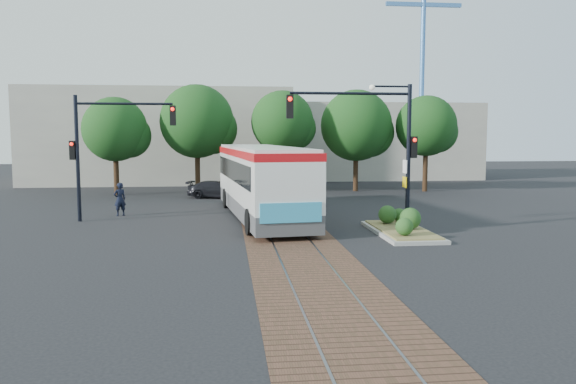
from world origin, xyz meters
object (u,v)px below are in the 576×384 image
(parked_car, at_px, (217,189))
(city_bus, at_px, (261,178))
(signal_pole_main, at_px, (380,134))
(signal_pole_left, at_px, (101,140))
(officer, at_px, (120,199))
(traffic_island, at_px, (401,225))

(parked_car, bearing_deg, city_bus, -151.64)
(parked_car, bearing_deg, signal_pole_main, -139.92)
(signal_pole_left, bearing_deg, parked_car, 60.50)
(signal_pole_left, bearing_deg, city_bus, 1.76)
(signal_pole_left, distance_m, officer, 3.48)
(signal_pole_left, height_order, parked_car, signal_pole_left)
(signal_pole_main, bearing_deg, signal_pole_left, 158.55)
(signal_pole_main, bearing_deg, parked_car, 116.26)
(traffic_island, relative_size, signal_pole_main, 0.87)
(city_bus, relative_size, signal_pole_left, 2.25)
(signal_pole_main, bearing_deg, traffic_island, -5.36)
(signal_pole_left, distance_m, parked_car, 11.19)
(city_bus, height_order, parked_car, city_bus)
(traffic_island, bearing_deg, city_bus, 137.34)
(city_bus, bearing_deg, officer, 162.47)
(signal_pole_main, relative_size, officer, 3.52)
(officer, bearing_deg, signal_pole_main, 121.25)
(city_bus, distance_m, traffic_island, 7.75)
(signal_pole_main, height_order, signal_pole_left, signal_pole_main)
(parked_car, bearing_deg, traffic_island, -137.03)
(traffic_island, height_order, parked_car, traffic_island)
(traffic_island, xyz_separation_m, signal_pole_left, (-13.19, 4.89, 3.54))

